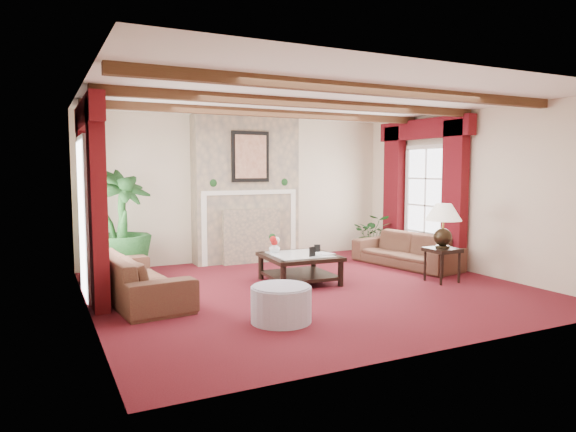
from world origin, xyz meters
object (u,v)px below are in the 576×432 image
sofa_right (406,244)px  potted_palm (121,248)px  sofa_left (139,269)px  coffee_table (300,269)px  ottoman (281,304)px  side_table (442,265)px

sofa_right → potted_palm: size_ratio=1.05×
sofa_left → potted_palm: 1.49m
sofa_left → potted_palm: potted_palm is taller
coffee_table → potted_palm: bearing=151.1°
potted_palm → coffee_table: potted_palm is taller
sofa_right → coffee_table: size_ratio=1.96×
potted_palm → coffee_table: bearing=-32.0°
potted_palm → coffee_table: (2.40, -1.50, -0.27)m
sofa_left → ottoman: size_ratio=3.15×
sofa_left → potted_palm: bearing=-6.1°
potted_palm → ottoman: size_ratio=2.85×
sofa_left → side_table: 4.48m
sofa_left → side_table: bearing=-108.3°
coffee_table → ottoman: bearing=-120.3°
potted_palm → ottoman: (1.28, -3.19, -0.28)m
side_table → ottoman: side_table is taller
coffee_table → side_table: side_table is taller
potted_palm → side_table: size_ratio=3.77×
side_table → ottoman: bearing=-165.8°
side_table → sofa_left: bearing=168.2°
sofa_left → coffee_table: 2.40m
ottoman → coffee_table: bearing=56.6°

